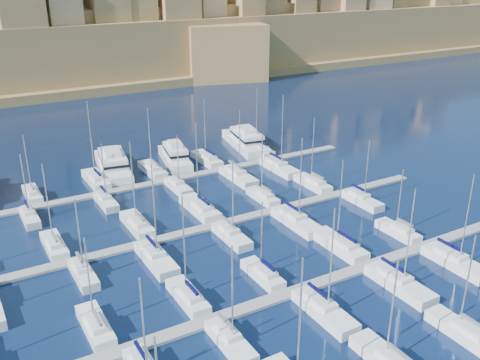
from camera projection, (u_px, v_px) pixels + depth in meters
ground at (248, 252)px, 78.94m from camera, size 600.00×600.00×0.00m
pontoon_mid_near at (296, 291)px, 69.24m from camera, size 84.00×2.00×0.40m
pontoon_mid_far at (217, 225)px, 86.90m from camera, size 84.00×2.00×0.40m
pontoon_far at (165, 181)px, 104.56m from camera, size 84.00×2.00×0.40m
sailboat_4 at (463, 331)px, 60.80m from camera, size 2.61×8.70×13.10m
sailboat_13 at (96, 326)px, 61.70m from camera, size 2.55×8.51×12.27m
sailboat_14 at (188, 297)px, 67.12m from camera, size 2.54×8.47×14.69m
sailboat_15 at (263, 274)px, 72.04m from camera, size 2.39×7.97×11.54m
sailboat_16 at (340, 245)px, 79.48m from camera, size 3.04×10.13×14.33m
sailboat_17 at (398, 231)px, 83.70m from camera, size 2.38×7.92×11.22m
sailboat_20 at (230, 341)px, 59.21m from camera, size 2.46×8.21×13.30m
sailboat_21 at (324, 311)px, 64.40m from camera, size 2.93×9.77×14.91m
sailboat_22 at (399, 283)px, 69.89m from camera, size 3.08×10.27×14.74m
sailboat_23 at (455, 262)px, 75.07m from camera, size 3.01×10.04×14.44m
sailboat_25 at (54, 245)px, 79.46m from camera, size 2.60×8.67×13.78m
sailboat_26 at (137, 224)px, 85.86m from camera, size 2.84×9.46×14.87m
sailboat_27 at (200, 208)px, 91.58m from camera, size 3.15×10.51×16.16m
sailboat_28 at (263, 197)px, 96.18m from camera, size 2.39×7.97×12.74m
sailboat_29 at (313, 183)px, 101.99m from camera, size 2.71×9.03×13.82m
sailboat_31 at (83, 274)px, 72.13m from camera, size 2.38×7.93×12.34m
sailboat_32 at (156, 258)px, 75.90m from camera, size 3.05×10.16×15.57m
sailboat_33 at (231, 235)px, 82.35m from camera, size 2.63×8.77×13.58m
sailboat_34 at (296, 221)px, 86.98m from camera, size 3.20×10.66×15.27m
sailboat_35 at (362, 200)px, 94.82m from camera, size 2.57×8.57×12.28m
sailboat_37 at (32, 194)px, 97.26m from camera, size 2.42×8.07×12.17m
sailboat_38 at (96, 180)px, 103.70m from camera, size 3.08×10.26×16.55m
sailboat_39 at (153, 170)px, 108.80m from camera, size 2.87×9.58×13.80m
sailboat_40 at (207, 159)px, 114.76m from camera, size 2.99×9.97×14.05m
sailboat_41 at (258, 149)px, 120.81m from camera, size 3.02×10.08×14.96m
sailboat_43 at (30, 217)px, 88.48m from camera, size 2.30×7.67×12.11m
sailboat_44 at (106, 201)px, 94.34m from camera, size 2.39×7.96×11.81m
sailboat_45 at (178, 186)px, 100.70m from camera, size 2.45×8.16×11.21m
sailboat_46 at (238, 176)px, 105.46m from camera, size 3.19×10.62×14.68m
sailboat_47 at (279, 167)px, 110.01m from camera, size 3.19×10.62×16.28m
motor_yacht_b at (113, 164)px, 109.15m from camera, size 8.73×19.28×5.25m
motor_yacht_c at (175, 156)px, 113.74m from camera, size 7.20×15.38×5.25m
motor_yacht_d at (246, 140)px, 123.85m from camera, size 8.82×19.25×5.25m
fortified_city at (33, 37)px, 197.99m from camera, size 460.00×108.95×59.52m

